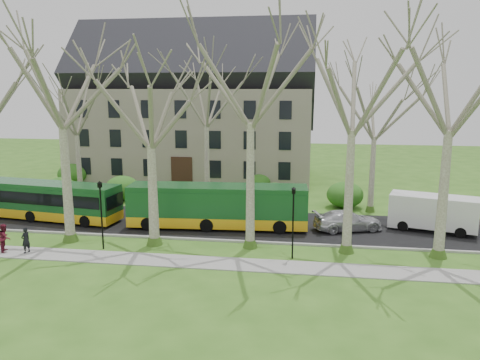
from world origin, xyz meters
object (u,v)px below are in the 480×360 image
bus_follow (218,206)px  van_a (433,213)px  sedan (348,220)px  pedestrian_b (5,238)px  pedestrian_a (26,240)px  bus_lead (47,200)px

bus_follow → van_a: (15.30, 1.37, -0.34)m
van_a → sedan: bearing=-156.1°
pedestrian_b → pedestrian_a: bearing=-115.3°
bus_follow → van_a: size_ratio=2.20×
bus_lead → sedan: 22.92m
bus_follow → van_a: bearing=1.5°
bus_follow → pedestrian_b: size_ratio=7.36×
bus_lead → sedan: bus_lead is taller
bus_lead → pedestrian_a: 7.88m
sedan → pedestrian_b: size_ratio=2.79×
bus_follow → van_a: 15.37m
bus_follow → bus_lead: bearing=175.4°
van_a → pedestrian_a: van_a is taller
bus_follow → pedestrian_b: bus_follow is taller
van_a → pedestrian_b: 28.68m
sedan → van_a: (5.96, 0.74, 0.57)m
sedan → van_a: bearing=-101.2°
bus_follow → van_a: bus_follow is taller
sedan → pedestrian_b: pedestrian_b is taller
pedestrian_a → pedestrian_b: bearing=-75.4°
pedestrian_a → bus_lead: bearing=-141.6°
bus_follow → pedestrian_a: bus_follow is taller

